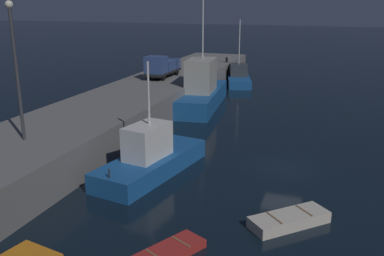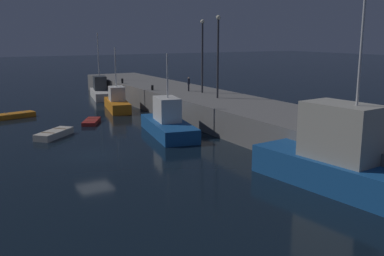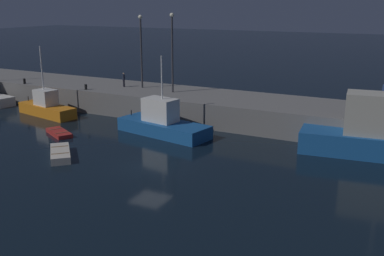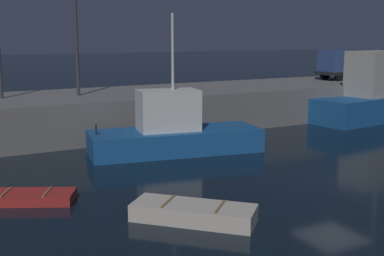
{
  "view_description": "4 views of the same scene",
  "coord_description": "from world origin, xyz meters",
  "px_view_note": "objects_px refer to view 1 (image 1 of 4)",
  "views": [
    {
      "loc": [
        -26.87,
        -2.9,
        10.58
      ],
      "look_at": [
        2.44,
        7.12,
        1.38
      ],
      "focal_mm": 40.81,
      "sensor_mm": 36.0,
      "label": 1
    },
    {
      "loc": [
        30.87,
        -8.93,
        8.63
      ],
      "look_at": [
        2.86,
        6.68,
        1.87
      ],
      "focal_mm": 41.44,
      "sensor_mm": 36.0,
      "label": 2
    },
    {
      "loc": [
        16.82,
        -25.99,
        11.49
      ],
      "look_at": [
        -0.56,
        7.78,
        0.97
      ],
      "focal_mm": 42.44,
      "sensor_mm": 36.0,
      "label": 3
    },
    {
      "loc": [
        -14.76,
        -14.63,
        5.93
      ],
      "look_at": [
        -2.59,
        7.55,
        1.24
      ],
      "focal_mm": 46.34,
      "sensor_mm": 36.0,
      "label": 4
    }
  ],
  "objects_px": {
    "lamp_post_east": "(16,61)",
    "utility_truck": "(162,66)",
    "rowboat_white_mid": "(289,220)",
    "bollard_east": "(227,60)",
    "dinghy_red_small": "(168,252)",
    "fishing_trawler_green": "(202,91)",
    "fishing_boat_blue": "(150,158)",
    "fishing_boat_orange": "(239,77)"
  },
  "relations": [
    {
      "from": "lamp_post_east",
      "to": "utility_truck",
      "type": "bearing_deg",
      "value": 1.23
    },
    {
      "from": "rowboat_white_mid",
      "to": "lamp_post_east",
      "type": "bearing_deg",
      "value": 86.79
    },
    {
      "from": "utility_truck",
      "to": "bollard_east",
      "type": "xyz_separation_m",
      "value": [
        13.72,
        -3.63,
        -0.88
      ]
    },
    {
      "from": "rowboat_white_mid",
      "to": "bollard_east",
      "type": "bearing_deg",
      "value": 19.0
    },
    {
      "from": "dinghy_red_small",
      "to": "utility_truck",
      "type": "distance_m",
      "value": 30.67
    },
    {
      "from": "rowboat_white_mid",
      "to": "fishing_trawler_green",
      "type": "bearing_deg",
      "value": 27.71
    },
    {
      "from": "fishing_boat_blue",
      "to": "lamp_post_east",
      "type": "relative_size",
      "value": 1.14
    },
    {
      "from": "fishing_boat_blue",
      "to": "dinghy_red_small",
      "type": "distance_m",
      "value": 9.38
    },
    {
      "from": "fishing_boat_orange",
      "to": "fishing_trawler_green",
      "type": "distance_m",
      "value": 13.65
    },
    {
      "from": "fishing_boat_blue",
      "to": "lamp_post_east",
      "type": "xyz_separation_m",
      "value": [
        -2.9,
        6.97,
        6.09
      ]
    },
    {
      "from": "fishing_boat_orange",
      "to": "utility_truck",
      "type": "height_order",
      "value": "fishing_boat_orange"
    },
    {
      "from": "fishing_trawler_green",
      "to": "rowboat_white_mid",
      "type": "xyz_separation_m",
      "value": [
        -21.63,
        -11.36,
        -1.4
      ]
    },
    {
      "from": "fishing_boat_blue",
      "to": "lamp_post_east",
      "type": "bearing_deg",
      "value": 112.6
    },
    {
      "from": "fishing_boat_blue",
      "to": "bollard_east",
      "type": "bearing_deg",
      "value": 6.51
    },
    {
      "from": "bollard_east",
      "to": "fishing_trawler_green",
      "type": "bearing_deg",
      "value": -174.53
    },
    {
      "from": "fishing_boat_blue",
      "to": "utility_truck",
      "type": "distance_m",
      "value": 21.35
    },
    {
      "from": "fishing_boat_orange",
      "to": "rowboat_white_mid",
      "type": "bearing_deg",
      "value": -163.13
    },
    {
      "from": "rowboat_white_mid",
      "to": "lamp_post_east",
      "type": "relative_size",
      "value": 0.48
    },
    {
      "from": "rowboat_white_mid",
      "to": "bollard_east",
      "type": "xyz_separation_m",
      "value": [
        37.36,
        12.87,
        2.45
      ]
    },
    {
      "from": "bollard_east",
      "to": "utility_truck",
      "type": "bearing_deg",
      "value": 165.19
    },
    {
      "from": "fishing_boat_orange",
      "to": "lamp_post_east",
      "type": "xyz_separation_m",
      "value": [
        -34.34,
        5.32,
        6.29
      ]
    },
    {
      "from": "fishing_boat_blue",
      "to": "fishing_boat_orange",
      "type": "bearing_deg",
      "value": 3.0
    },
    {
      "from": "bollard_east",
      "to": "fishing_boat_blue",
      "type": "bearing_deg",
      "value": -173.49
    },
    {
      "from": "dinghy_red_small",
      "to": "fishing_boat_blue",
      "type": "bearing_deg",
      "value": 28.56
    },
    {
      "from": "fishing_boat_orange",
      "to": "fishing_trawler_green",
      "type": "bearing_deg",
      "value": 177.16
    },
    {
      "from": "utility_truck",
      "to": "bollard_east",
      "type": "bearing_deg",
      "value": -14.81
    },
    {
      "from": "fishing_boat_orange",
      "to": "lamp_post_east",
      "type": "height_order",
      "value": "lamp_post_east"
    },
    {
      "from": "bollard_east",
      "to": "fishing_boat_orange",
      "type": "bearing_deg",
      "value": -134.26
    },
    {
      "from": "fishing_boat_orange",
      "to": "rowboat_white_mid",
      "type": "relative_size",
      "value": 2.24
    },
    {
      "from": "rowboat_white_mid",
      "to": "dinghy_red_small",
      "type": "relative_size",
      "value": 1.07
    },
    {
      "from": "fishing_boat_orange",
      "to": "bollard_east",
      "type": "relative_size",
      "value": 13.49
    },
    {
      "from": "fishing_boat_blue",
      "to": "lamp_post_east",
      "type": "height_order",
      "value": "lamp_post_east"
    },
    {
      "from": "fishing_boat_blue",
      "to": "rowboat_white_mid",
      "type": "xyz_separation_m",
      "value": [
        -3.8,
        -9.04,
        -0.76
      ]
    },
    {
      "from": "fishing_boat_blue",
      "to": "bollard_east",
      "type": "height_order",
      "value": "fishing_boat_blue"
    },
    {
      "from": "utility_truck",
      "to": "fishing_boat_orange",
      "type": "bearing_deg",
      "value": -26.62
    },
    {
      "from": "fishing_trawler_green",
      "to": "rowboat_white_mid",
      "type": "bearing_deg",
      "value": -152.29
    },
    {
      "from": "fishing_boat_blue",
      "to": "fishing_trawler_green",
      "type": "height_order",
      "value": "fishing_trawler_green"
    },
    {
      "from": "lamp_post_east",
      "to": "utility_truck",
      "type": "height_order",
      "value": "lamp_post_east"
    },
    {
      "from": "lamp_post_east",
      "to": "utility_truck",
      "type": "distance_m",
      "value": 23.02
    },
    {
      "from": "utility_truck",
      "to": "fishing_boat_blue",
      "type": "bearing_deg",
      "value": -159.4
    },
    {
      "from": "fishing_trawler_green",
      "to": "fishing_boat_orange",
      "type": "bearing_deg",
      "value": -2.84
    },
    {
      "from": "utility_truck",
      "to": "rowboat_white_mid",
      "type": "bearing_deg",
      "value": -145.09
    }
  ]
}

